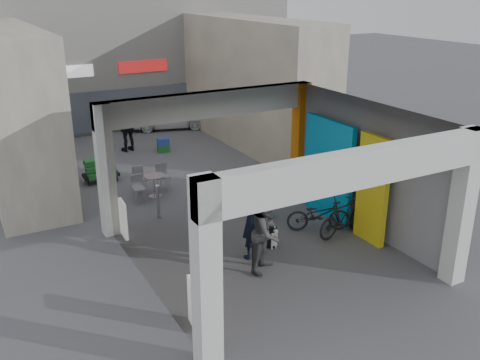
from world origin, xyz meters
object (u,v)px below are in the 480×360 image
man_with_dog (253,220)px  produce_stand (101,173)px  white_van (168,115)px  bicycle_front (318,215)px  border_collie (271,237)px  man_elderly (266,193)px  man_crates (127,126)px  bicycle_rear (343,217)px  man_back_turned (267,233)px  cafe_set (149,185)px

man_with_dog → produce_stand: bearing=-90.3°
produce_stand → white_van: white_van is taller
bicycle_front → white_van: white_van is taller
man_with_dog → border_collie: bearing=-176.8°
bicycle_front → white_van: bearing=23.4°
border_collie → man_with_dog: man_with_dog is taller
man_with_dog → man_elderly: man_with_dog is taller
man_elderly → man_crates: bearing=102.6°
border_collie → bicycle_rear: (1.99, -0.31, 0.23)m
man_back_turned → bicycle_front: bearing=-8.4°
man_back_turned → white_van: size_ratio=0.52×
bicycle_front → bicycle_rear: (0.37, -0.54, 0.06)m
cafe_set → man_back_turned: (0.80, -5.77, 0.64)m
border_collie → bicycle_front: 1.64m
man_with_dog → bicycle_rear: (2.66, -0.09, -0.46)m
produce_stand → man_back_turned: man_back_turned is taller
bicycle_rear → man_back_turned: bearing=93.9°
produce_stand → man_elderly: man_elderly is taller
bicycle_rear → cafe_set: bearing=25.4°
man_crates → bicycle_front: size_ratio=1.19×
produce_stand → bicycle_front: (4.11, -6.51, 0.15)m
border_collie → bicycle_front: bearing=20.8°
man_elderly → bicycle_front: bearing=-57.0°
cafe_set → man_elderly: bearing=-54.8°
man_with_dog → man_crates: 9.90m
border_collie → man_back_turned: man_back_turned is taller
bicycle_rear → produce_stand: bearing=24.1°
man_back_turned → man_elderly: 2.93m
man_back_turned → bicycle_rear: 2.77m
man_back_turned → bicycle_front: size_ratio=1.11×
border_collie → white_van: 12.38m
man_back_turned → bicycle_front: (2.31, 1.13, -0.49)m
cafe_set → produce_stand: cafe_set is taller
border_collie → white_van: (2.03, 12.21, 0.34)m
man_elderly → white_van: bearing=86.1°
cafe_set → man_with_dog: man_with_dog is taller
produce_stand → man_with_dog: 7.23m
man_with_dog → man_elderly: 2.37m
man_with_dog → man_back_turned: bearing=73.3°
produce_stand → man_elderly: 6.11m
cafe_set → produce_stand: 2.12m
man_elderly → man_crates: 8.19m
border_collie → man_with_dog: size_ratio=0.35×
produce_stand → man_elderly: (3.30, -5.12, 0.44)m
man_elderly → white_van: man_elderly is taller
border_collie → bicycle_rear: size_ratio=0.40×
man_crates → border_collie: bearing=80.1°
border_collie → bicycle_front: size_ratio=0.40×
man_with_dog → man_back_turned: 0.68m
produce_stand → bicycle_front: bearing=-72.2°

